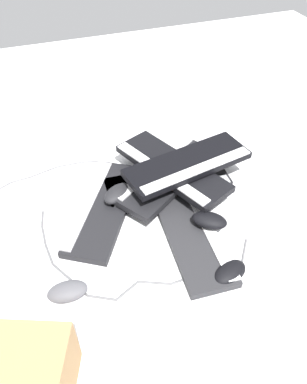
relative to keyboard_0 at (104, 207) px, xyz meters
The scene contains 13 objects.
ground_plane 0.21m from the keyboard_0, 149.94° to the left, with size 3.20×3.20×0.00m, color white.
keyboard_0 is the anchor object (origin of this frame).
keyboard_1 0.30m from the keyboard_0, 139.67° to the left, with size 0.18×0.45×0.03m.
keyboard_2 0.25m from the keyboard_0, behind, with size 0.45×0.17×0.03m.
keyboard_3 0.26m from the keyboard_0, 168.56° to the right, with size 0.45×0.37×0.03m.
keyboard_4 0.27m from the keyboard_0, 169.17° to the right, with size 0.31×0.46×0.03m.
keyboard_5 0.32m from the keyboard_0, behind, with size 0.46×0.23×0.03m.
mouse_0 0.07m from the keyboard_0, 166.59° to the right, with size 0.11×0.07×0.04m, color black.
mouse_1 0.35m from the keyboard_0, 145.51° to the left, with size 0.11×0.07×0.04m, color black.
mouse_2 0.46m from the keyboard_0, 125.98° to the left, with size 0.11×0.07×0.04m, color black.
mouse_3 0.33m from the keyboard_0, 58.78° to the left, with size 0.11×0.07×0.04m, color #4C4C51.
cable_1 0.25m from the keyboard_0, 92.19° to the left, with size 0.60×0.43×0.01m.
cardboard_box 0.60m from the keyboard_0, 55.99° to the left, with size 0.28×0.21×0.16m, color #9E774C.
Camera 1 is at (0.32, 0.77, 0.91)m, focal length 35.00 mm.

